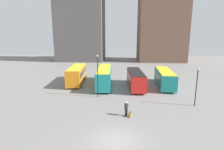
{
  "coord_description": "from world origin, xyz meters",
  "views": [
    {
      "loc": [
        0.5,
        -13.75,
        8.69
      ],
      "look_at": [
        -1.17,
        15.48,
        2.6
      ],
      "focal_mm": 28.0,
      "sensor_mm": 36.0,
      "label": 1
    }
  ],
  "objects_px": {
    "suitcase": "(130,115)",
    "bus_0": "(77,74)",
    "bus_2": "(135,79)",
    "bus_1": "(104,76)",
    "lamp_post_1": "(197,84)",
    "lamp_post_0": "(98,73)",
    "traveler": "(126,107)",
    "bus_3": "(164,77)"
  },
  "relations": [
    {
      "from": "bus_0",
      "to": "lamp_post_0",
      "type": "height_order",
      "value": "lamp_post_0"
    },
    {
      "from": "lamp_post_0",
      "to": "lamp_post_1",
      "type": "relative_size",
      "value": 1.26
    },
    {
      "from": "lamp_post_1",
      "to": "traveler",
      "type": "bearing_deg",
      "value": -158.55
    },
    {
      "from": "bus_0",
      "to": "lamp_post_0",
      "type": "bearing_deg",
      "value": -152.54
    },
    {
      "from": "suitcase",
      "to": "lamp_post_1",
      "type": "distance_m",
      "value": 9.93
    },
    {
      "from": "bus_0",
      "to": "bus_3",
      "type": "xyz_separation_m",
      "value": [
        16.93,
        -1.3,
        -0.17
      ]
    },
    {
      "from": "bus_1",
      "to": "bus_3",
      "type": "relative_size",
      "value": 1.14
    },
    {
      "from": "suitcase",
      "to": "bus_0",
      "type": "bearing_deg",
      "value": 10.96
    },
    {
      "from": "lamp_post_0",
      "to": "traveler",
      "type": "bearing_deg",
      "value": -57.15
    },
    {
      "from": "traveler",
      "to": "suitcase",
      "type": "xyz_separation_m",
      "value": [
        0.4,
        -0.32,
        -0.75
      ]
    },
    {
      "from": "suitcase",
      "to": "lamp_post_1",
      "type": "bearing_deg",
      "value": -88.12
    },
    {
      "from": "bus_3",
      "to": "bus_0",
      "type": "bearing_deg",
      "value": 89.91
    },
    {
      "from": "traveler",
      "to": "bus_2",
      "type": "bearing_deg",
      "value": -31.27
    },
    {
      "from": "bus_1",
      "to": "lamp_post_1",
      "type": "bearing_deg",
      "value": -129.99
    },
    {
      "from": "bus_1",
      "to": "lamp_post_0",
      "type": "relative_size",
      "value": 1.86
    },
    {
      "from": "traveler",
      "to": "lamp_post_1",
      "type": "height_order",
      "value": "lamp_post_1"
    },
    {
      "from": "lamp_post_1",
      "to": "suitcase",
      "type": "bearing_deg",
      "value": -155.86
    },
    {
      "from": "bus_0",
      "to": "bus_2",
      "type": "height_order",
      "value": "bus_0"
    },
    {
      "from": "bus_1",
      "to": "traveler",
      "type": "height_order",
      "value": "bus_1"
    },
    {
      "from": "bus_2",
      "to": "lamp_post_1",
      "type": "height_order",
      "value": "lamp_post_1"
    },
    {
      "from": "bus_0",
      "to": "traveler",
      "type": "height_order",
      "value": "bus_0"
    },
    {
      "from": "bus_3",
      "to": "suitcase",
      "type": "distance_m",
      "value": 15.59
    },
    {
      "from": "bus_2",
      "to": "lamp_post_1",
      "type": "relative_size",
      "value": 1.93
    },
    {
      "from": "bus_2",
      "to": "suitcase",
      "type": "height_order",
      "value": "bus_2"
    },
    {
      "from": "bus_1",
      "to": "bus_2",
      "type": "height_order",
      "value": "bus_1"
    },
    {
      "from": "bus_2",
      "to": "lamp_post_1",
      "type": "bearing_deg",
      "value": -142.93
    },
    {
      "from": "bus_0",
      "to": "traveler",
      "type": "bearing_deg",
      "value": -152.43
    },
    {
      "from": "bus_3",
      "to": "lamp_post_0",
      "type": "relative_size",
      "value": 1.63
    },
    {
      "from": "suitcase",
      "to": "lamp_post_1",
      "type": "relative_size",
      "value": 0.15
    },
    {
      "from": "bus_2",
      "to": "suitcase",
      "type": "relative_size",
      "value": 12.95
    },
    {
      "from": "bus_2",
      "to": "traveler",
      "type": "distance_m",
      "value": 12.39
    },
    {
      "from": "bus_3",
      "to": "suitcase",
      "type": "relative_size",
      "value": 13.8
    },
    {
      "from": "bus_2",
      "to": "bus_3",
      "type": "distance_m",
      "value": 5.62
    },
    {
      "from": "lamp_post_1",
      "to": "bus_2",
      "type": "bearing_deg",
      "value": 129.67
    },
    {
      "from": "bus_2",
      "to": "bus_3",
      "type": "relative_size",
      "value": 0.94
    },
    {
      "from": "bus_1",
      "to": "lamp_post_1",
      "type": "distance_m",
      "value": 16.31
    },
    {
      "from": "bus_2",
      "to": "traveler",
      "type": "bearing_deg",
      "value": 168.38
    },
    {
      "from": "bus_1",
      "to": "lamp_post_0",
      "type": "distance_m",
      "value": 7.27
    },
    {
      "from": "bus_1",
      "to": "bus_2",
      "type": "bearing_deg",
      "value": -104.4
    },
    {
      "from": "bus_2",
      "to": "lamp_post_1",
      "type": "distance_m",
      "value": 11.32
    },
    {
      "from": "bus_3",
      "to": "traveler",
      "type": "bearing_deg",
      "value": 155.65
    },
    {
      "from": "bus_0",
      "to": "traveler",
      "type": "relative_size",
      "value": 5.88
    }
  ]
}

